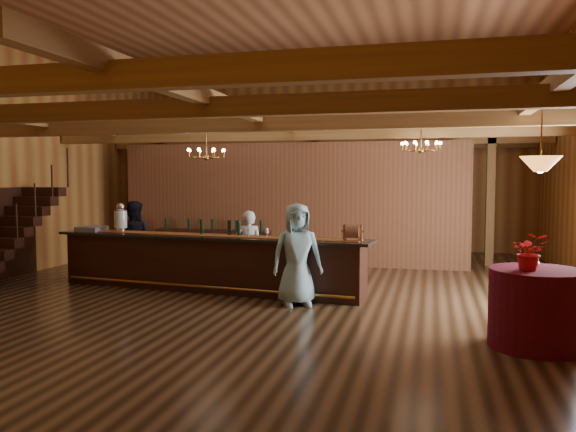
% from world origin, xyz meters
% --- Properties ---
extents(floor, '(14.00, 14.00, 0.00)m').
position_xyz_m(floor, '(0.00, 0.00, 0.00)').
color(floor, brown).
rests_on(floor, ground).
extents(ceiling, '(14.00, 14.00, 0.00)m').
position_xyz_m(ceiling, '(0.00, 0.00, 5.50)').
color(ceiling, '#A66A41').
rests_on(ceiling, wall_back).
extents(wall_back, '(12.00, 0.10, 5.50)m').
position_xyz_m(wall_back, '(0.00, 7.00, 2.75)').
color(wall_back, '#B98136').
rests_on(wall_back, floor).
extents(wall_left, '(0.10, 14.00, 5.50)m').
position_xyz_m(wall_left, '(-6.00, 0.00, 2.75)').
color(wall_left, '#B98136').
rests_on(wall_left, floor).
extents(beam_grid, '(11.90, 13.90, 0.39)m').
position_xyz_m(beam_grid, '(0.00, 0.51, 3.24)').
color(beam_grid, '#A7692C').
rests_on(beam_grid, wall_left).
extents(support_posts, '(9.20, 10.20, 3.20)m').
position_xyz_m(support_posts, '(0.00, -0.50, 1.60)').
color(support_posts, '#A7692C').
rests_on(support_posts, floor).
extents(partition_wall, '(9.00, 0.18, 3.10)m').
position_xyz_m(partition_wall, '(-0.50, 3.50, 1.55)').
color(partition_wall, brown).
rests_on(partition_wall, floor).
extents(staircase, '(1.00, 2.80, 2.00)m').
position_xyz_m(staircase, '(-5.45, -0.74, 1.00)').
color(staircase, black).
rests_on(staircase, floor).
extents(backroom_boxes, '(4.10, 0.60, 1.10)m').
position_xyz_m(backroom_boxes, '(-0.29, 5.50, 0.53)').
color(backroom_boxes, black).
rests_on(backroom_boxes, floor).
extents(tasting_bar, '(6.59, 1.43, 1.10)m').
position_xyz_m(tasting_bar, '(-1.18, -0.19, 0.55)').
color(tasting_bar, black).
rests_on(tasting_bar, floor).
extents(beverage_dispenser, '(0.26, 0.26, 0.60)m').
position_xyz_m(beverage_dispenser, '(-3.22, 0.05, 1.38)').
color(beverage_dispenser, silver).
rests_on(beverage_dispenser, tasting_bar).
extents(glass_rack_tray, '(0.50, 0.50, 0.10)m').
position_xyz_m(glass_rack_tray, '(-3.89, 0.01, 1.14)').
color(glass_rack_tray, gray).
rests_on(glass_rack_tray, tasting_bar).
extents(raffle_drum, '(0.34, 0.24, 0.30)m').
position_xyz_m(raffle_drum, '(1.73, -0.52, 1.27)').
color(raffle_drum, brown).
rests_on(raffle_drum, tasting_bar).
extents(bar_bottle_0, '(0.07, 0.07, 0.30)m').
position_xyz_m(bar_bottle_0, '(-1.35, -0.05, 1.24)').
color(bar_bottle_0, black).
rests_on(bar_bottle_0, tasting_bar).
extents(bar_bottle_1, '(0.07, 0.07, 0.30)m').
position_xyz_m(bar_bottle_1, '(-0.75, -0.11, 1.24)').
color(bar_bottle_1, black).
rests_on(bar_bottle_1, tasting_bar).
extents(bar_bottle_2, '(0.07, 0.07, 0.30)m').
position_xyz_m(bar_bottle_2, '(-0.55, -0.13, 1.24)').
color(bar_bottle_2, black).
rests_on(bar_bottle_2, tasting_bar).
extents(backbar_shelf, '(3.04, 0.48, 0.85)m').
position_xyz_m(backbar_shelf, '(-2.43, 3.16, 0.43)').
color(backbar_shelf, black).
rests_on(backbar_shelf, floor).
extents(round_table, '(1.19, 1.19, 1.03)m').
position_xyz_m(round_table, '(4.42, -2.58, 0.52)').
color(round_table, maroon).
rests_on(round_table, floor).
extents(chandelier_left, '(0.80, 0.80, 0.63)m').
position_xyz_m(chandelier_left, '(-1.45, 0.45, 2.73)').
color(chandelier_left, '#B57F32').
rests_on(chandelier_left, beam_grid).
extents(chandelier_right, '(0.80, 0.80, 0.49)m').
position_xyz_m(chandelier_right, '(2.85, 1.52, 2.87)').
color(chandelier_right, '#B57F32').
rests_on(chandelier_right, beam_grid).
extents(pendant_lamp, '(0.52, 0.52, 0.90)m').
position_xyz_m(pendant_lamp, '(4.42, -2.58, 2.40)').
color(pendant_lamp, '#B57F32').
rests_on(pendant_lamp, beam_grid).
extents(bartender, '(0.63, 0.47, 1.55)m').
position_xyz_m(bartender, '(-0.54, 0.46, 0.77)').
color(bartender, silver).
rests_on(bartender, floor).
extents(staff_second, '(0.91, 0.75, 1.71)m').
position_xyz_m(staff_second, '(-3.27, 0.64, 0.85)').
color(staff_second, black).
rests_on(staff_second, floor).
extents(guest, '(1.03, 0.88, 1.78)m').
position_xyz_m(guest, '(0.83, -1.00, 0.89)').
color(guest, '#91C4CB').
rests_on(guest, floor).
extents(floor_plant, '(0.88, 0.81, 1.29)m').
position_xyz_m(floor_plant, '(3.08, 3.68, 0.65)').
color(floor_plant, '#22481A').
rests_on(floor_plant, floor).
extents(table_flowers, '(0.45, 0.40, 0.49)m').
position_xyz_m(table_flowers, '(4.31, -2.71, 1.28)').
color(table_flowers, red).
rests_on(table_flowers, round_table).
extents(table_vase, '(0.17, 0.17, 0.29)m').
position_xyz_m(table_vase, '(4.36, -2.54, 1.18)').
color(table_vase, '#B57F32').
rests_on(table_vase, round_table).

